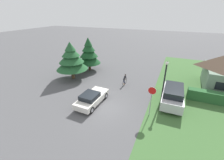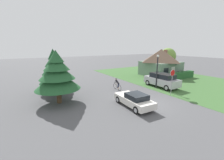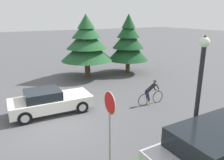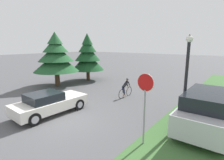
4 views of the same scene
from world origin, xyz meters
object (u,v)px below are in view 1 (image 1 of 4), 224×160
at_px(sedan_left_lane, 92,98).
at_px(stop_sign, 152,96).
at_px(cyclist, 125,80).
at_px(street_lamp, 165,78).
at_px(conifer_tall_far, 89,54).
at_px(parked_suv_right, 173,95).
at_px(conifer_tall_near, 71,59).

height_order(sedan_left_lane, stop_sign, stop_sign).
height_order(cyclist, stop_sign, stop_sign).
xyz_separation_m(sedan_left_lane, street_lamp, (6.70, 3.49, 2.12)).
bearing_deg(street_lamp, conifer_tall_far, 157.08).
distance_m(parked_suv_right, street_lamp, 2.08).
distance_m(cyclist, conifer_tall_near, 7.96).
xyz_separation_m(cyclist, conifer_tall_far, (-7.14, 3.02, 2.09)).
xyz_separation_m(cyclist, stop_sign, (4.23, -5.10, 1.42)).
height_order(cyclist, conifer_tall_near, conifer_tall_near).
height_order(cyclist, street_lamp, street_lamp).
xyz_separation_m(conifer_tall_near, conifer_tall_far, (0.45, 3.88, -0.14)).
bearing_deg(conifer_tall_near, street_lamp, -5.64).
bearing_deg(cyclist, sedan_left_lane, 162.47).
height_order(cyclist, parked_suv_right, parked_suv_right).
height_order(sedan_left_lane, street_lamp, street_lamp).
bearing_deg(sedan_left_lane, cyclist, -15.05).
xyz_separation_m(cyclist, parked_suv_right, (6.05, -2.12, 0.29)).
bearing_deg(conifer_tall_near, sedan_left_lane, -38.88).
bearing_deg(sedan_left_lane, street_lamp, -60.39).
xyz_separation_m(cyclist, street_lamp, (4.97, -2.11, 2.08)).
height_order(cyclist, conifer_tall_far, conifer_tall_far).
relative_size(street_lamp, conifer_tall_far, 0.86).
bearing_deg(conifer_tall_near, parked_suv_right, -5.25).
bearing_deg(sedan_left_lane, conifer_tall_near, 53.23).
height_order(parked_suv_right, stop_sign, stop_sign).
distance_m(parked_suv_right, conifer_tall_far, 14.27).
bearing_deg(conifer_tall_near, cyclist, 6.51).
relative_size(sedan_left_lane, cyclist, 2.37).
distance_m(sedan_left_lane, conifer_tall_near, 7.87).
height_order(street_lamp, conifer_tall_near, conifer_tall_near).
height_order(stop_sign, conifer_tall_near, conifer_tall_near).
xyz_separation_m(street_lamp, conifer_tall_far, (-12.11, 5.12, 0.01)).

